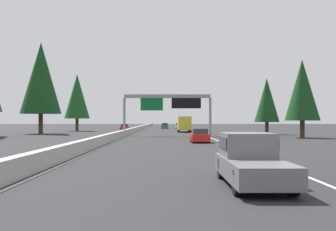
% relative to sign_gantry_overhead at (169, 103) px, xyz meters
% --- Properties ---
extents(ground_plane, '(320.00, 320.00, 0.00)m').
position_rel_sign_gantry_overhead_xyz_m(ground_plane, '(6.53, 6.04, -4.76)').
color(ground_plane, '#262628').
extents(median_barrier, '(180.00, 0.56, 0.90)m').
position_rel_sign_gantry_overhead_xyz_m(median_barrier, '(26.53, 6.34, -4.31)').
color(median_barrier, '#ADAAA3').
rests_on(median_barrier, ground).
extents(shoulder_stripe_right, '(160.00, 0.16, 0.01)m').
position_rel_sign_gantry_overhead_xyz_m(shoulder_stripe_right, '(16.53, -5.48, -4.75)').
color(shoulder_stripe_right, silver).
rests_on(shoulder_stripe_right, ground).
extents(shoulder_stripe_median, '(160.00, 0.16, 0.01)m').
position_rel_sign_gantry_overhead_xyz_m(shoulder_stripe_median, '(16.53, 5.79, -4.75)').
color(shoulder_stripe_median, silver).
rests_on(shoulder_stripe_median, ground).
extents(sign_gantry_overhead, '(0.50, 12.68, 5.98)m').
position_rel_sign_gantry_overhead_xyz_m(sign_gantry_overhead, '(0.00, 0.00, 0.00)').
color(sign_gantry_overhead, gray).
rests_on(sign_gantry_overhead, ground).
extents(pickup_far_left, '(5.60, 2.00, 1.86)m').
position_rel_sign_gantry_overhead_xyz_m(pickup_far_left, '(-43.50, -2.74, -3.84)').
color(pickup_far_left, slate).
rests_on(pickup_far_left, ground).
extents(sedan_near_right, '(4.40, 1.80, 1.47)m').
position_rel_sign_gantry_overhead_xyz_m(sedan_near_right, '(-15.92, -3.14, -4.07)').
color(sedan_near_right, red).
rests_on(sedan_near_right, ground).
extents(box_truck_distant_a, '(8.50, 2.40, 2.95)m').
position_rel_sign_gantry_overhead_xyz_m(box_truck_distant_a, '(19.52, -3.08, -3.14)').
color(box_truck_distant_a, gold).
rests_on(box_truck_distant_a, ground).
extents(sedan_far_right, '(4.40, 1.80, 1.47)m').
position_rel_sign_gantry_overhead_xyz_m(sedan_far_right, '(49.20, 0.70, -4.07)').
color(sedan_far_right, '#2D6B38').
rests_on(sedan_far_right, ground).
extents(sedan_mid_center, '(4.40, 1.80, 1.47)m').
position_rel_sign_gantry_overhead_xyz_m(sedan_mid_center, '(49.61, -3.05, -4.07)').
color(sedan_mid_center, silver).
rests_on(sedan_mid_center, ground).
extents(oncoming_near, '(4.40, 1.80, 1.47)m').
position_rel_sign_gantry_overhead_xyz_m(oncoming_near, '(26.59, 8.89, -4.07)').
color(oncoming_near, red).
rests_on(oncoming_near, ground).
extents(conifer_right_near, '(4.50, 4.50, 10.23)m').
position_rel_sign_gantry_overhead_xyz_m(conifer_right_near, '(-5.48, -17.35, 1.46)').
color(conifer_right_near, '#4C3823').
rests_on(conifer_right_near, ground).
extents(conifer_right_mid, '(3.97, 3.97, 9.01)m').
position_rel_sign_gantry_overhead_xyz_m(conifer_right_mid, '(6.88, -15.79, 0.72)').
color(conifer_right_mid, '#4C3823').
rests_on(conifer_right_mid, ground).
extents(conifer_left_mid, '(6.72, 6.72, 15.28)m').
position_rel_sign_gantry_overhead_xyz_m(conifer_left_mid, '(9.67, 21.25, 4.54)').
color(conifer_left_mid, '#4C3823').
rests_on(conifer_left_mid, ground).
extents(conifer_left_far, '(5.21, 5.21, 11.83)m').
position_rel_sign_gantry_overhead_xyz_m(conifer_left_far, '(26.45, 18.86, 2.44)').
color(conifer_left_far, '#4C3823').
rests_on(conifer_left_far, ground).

